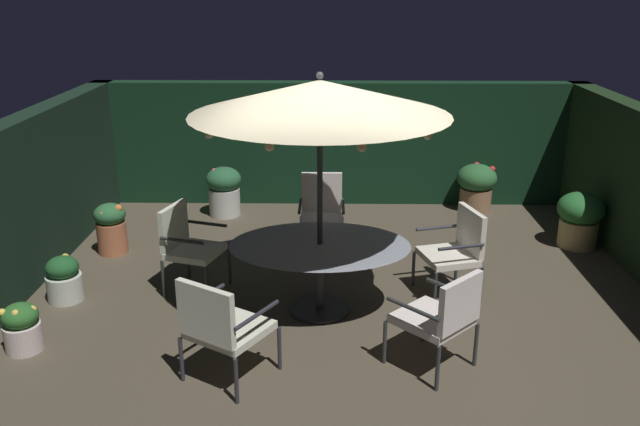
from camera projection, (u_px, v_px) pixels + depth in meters
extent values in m
cube|color=#4D4435|center=(342.00, 306.00, 7.01)|extent=(7.43, 7.36, 0.02)
cube|color=black|center=(339.00, 143.00, 10.03)|extent=(7.43, 0.30, 1.86)
cylinder|color=#2C2C2F|center=(320.00, 308.00, 6.90)|extent=(0.65, 0.65, 0.03)
cylinder|color=#2C2C2F|center=(320.00, 278.00, 6.79)|extent=(0.09, 0.09, 0.72)
ellipsoid|color=gray|center=(320.00, 245.00, 6.66)|extent=(1.86, 1.36, 0.03)
cylinder|color=#2C2F32|center=(320.00, 212.00, 6.54)|extent=(0.06, 0.06, 2.19)
cone|color=beige|center=(320.00, 97.00, 6.16)|extent=(2.51, 2.51, 0.33)
sphere|color=#2C2F32|center=(320.00, 76.00, 6.09)|extent=(0.07, 0.07, 0.07)
sphere|color=#F9DB8C|center=(440.00, 121.00, 6.19)|extent=(0.08, 0.08, 0.08)
sphere|color=#F9DB8C|center=(408.00, 107.00, 6.86)|extent=(0.08, 0.08, 0.08)
sphere|color=#F9DB8C|center=(353.00, 101.00, 7.25)|extent=(0.08, 0.08, 0.08)
sphere|color=#F9DB8C|center=(291.00, 100.00, 7.26)|extent=(0.08, 0.08, 0.08)
sphere|color=#F9DB8C|center=(232.00, 107.00, 6.86)|extent=(0.08, 0.08, 0.08)
sphere|color=#F9DB8C|center=(201.00, 120.00, 6.25)|extent=(0.08, 0.08, 0.08)
sphere|color=#F9DB8C|center=(209.00, 134.00, 5.66)|extent=(0.08, 0.08, 0.08)
sphere|color=#F9DB8C|center=(270.00, 146.00, 5.23)|extent=(0.08, 0.08, 0.08)
sphere|color=#F9DB8C|center=(362.00, 147.00, 5.21)|extent=(0.08, 0.08, 0.08)
sphere|color=#F9DB8C|center=(428.00, 135.00, 5.61)|extent=(0.08, 0.08, 0.08)
cylinder|color=#2B2F2B|center=(229.00, 266.00, 7.43)|extent=(0.04, 0.04, 0.44)
cylinder|color=#2B2F2B|center=(207.00, 286.00, 6.94)|extent=(0.04, 0.04, 0.44)
cylinder|color=#2B2F2B|center=(188.00, 260.00, 7.59)|extent=(0.04, 0.04, 0.44)
cylinder|color=#2B2F2B|center=(163.00, 279.00, 7.10)|extent=(0.04, 0.04, 0.44)
cube|color=silver|center=(196.00, 251.00, 7.18)|extent=(0.65, 0.66, 0.07)
cube|color=silver|center=(174.00, 226.00, 7.16)|extent=(0.21, 0.52, 0.47)
cylinder|color=#2B2F2B|center=(206.00, 223.00, 7.35)|extent=(0.49, 0.19, 0.04)
cylinder|color=#2B2F2B|center=(182.00, 241.00, 6.86)|extent=(0.49, 0.19, 0.04)
cylinder|color=#2A2A33|center=(227.00, 330.00, 6.09)|extent=(0.04, 0.04, 0.42)
cylinder|color=#2A2A33|center=(279.00, 348.00, 5.78)|extent=(0.04, 0.04, 0.42)
cylinder|color=#2A2A33|center=(182.00, 360.00, 5.61)|extent=(0.04, 0.04, 0.42)
cylinder|color=#2A2A33|center=(236.00, 381.00, 5.30)|extent=(0.04, 0.04, 0.42)
cube|color=silver|center=(230.00, 329.00, 5.61)|extent=(0.81, 0.81, 0.07)
cube|color=silver|center=(205.00, 314.00, 5.29)|extent=(0.52, 0.35, 0.49)
cylinder|color=#2A2A33|center=(202.00, 297.00, 5.69)|extent=(0.33, 0.51, 0.04)
cylinder|color=#2A2A33|center=(257.00, 315.00, 5.39)|extent=(0.33, 0.51, 0.04)
cylinder|color=#2D3031|center=(385.00, 342.00, 5.87)|extent=(0.04, 0.04, 0.42)
cylinder|color=#2D3031|center=(424.00, 321.00, 6.24)|extent=(0.04, 0.04, 0.42)
cylinder|color=#2D3031|center=(438.00, 369.00, 5.47)|extent=(0.04, 0.04, 0.42)
cylinder|color=#2D3031|center=(476.00, 345.00, 5.83)|extent=(0.04, 0.04, 0.42)
cube|color=silver|center=(432.00, 319.00, 5.77)|extent=(0.79, 0.79, 0.07)
cube|color=silver|center=(460.00, 303.00, 5.49)|extent=(0.43, 0.42, 0.45)
cylinder|color=#2D3031|center=(413.00, 309.00, 5.52)|extent=(0.42, 0.43, 0.04)
cylinder|color=#2D3031|center=(452.00, 289.00, 5.89)|extent=(0.42, 0.43, 0.04)
cylinder|color=#2A2D34|center=(435.00, 291.00, 6.86)|extent=(0.04, 0.04, 0.41)
cylinder|color=#2A2D34|center=(413.00, 269.00, 7.39)|extent=(0.04, 0.04, 0.41)
cylinder|color=#2A2D34|center=(481.00, 285.00, 6.98)|extent=(0.04, 0.04, 0.41)
cylinder|color=#2A2D34|center=(456.00, 264.00, 7.52)|extent=(0.04, 0.04, 0.41)
cube|color=silver|center=(448.00, 256.00, 7.11)|extent=(0.66, 0.69, 0.07)
cube|color=silver|center=(471.00, 231.00, 7.08)|extent=(0.21, 0.55, 0.48)
cylinder|color=#2A2D34|center=(461.00, 247.00, 6.76)|extent=(0.50, 0.17, 0.04)
cylinder|color=#2A2D34|center=(438.00, 228.00, 7.30)|extent=(0.50, 0.17, 0.04)
cylinder|color=#292930|center=(343.00, 249.00, 7.93)|extent=(0.04, 0.04, 0.43)
cylinder|color=#292930|center=(299.00, 248.00, 7.94)|extent=(0.04, 0.04, 0.43)
cylinder|color=#292930|center=(342.00, 232.00, 8.45)|extent=(0.04, 0.04, 0.43)
cylinder|color=#292930|center=(301.00, 232.00, 8.46)|extent=(0.04, 0.04, 0.43)
cube|color=silver|center=(322.00, 221.00, 8.11)|extent=(0.52, 0.54, 0.07)
cube|color=silver|center=(322.00, 192.00, 8.26)|extent=(0.51, 0.06, 0.52)
cylinder|color=#292930|center=(343.00, 206.00, 8.04)|extent=(0.04, 0.53, 0.04)
cylinder|color=#292930|center=(300.00, 206.00, 8.05)|extent=(0.04, 0.53, 0.04)
cylinder|color=beige|center=(225.00, 202.00, 9.66)|extent=(0.45, 0.45, 0.41)
ellipsoid|color=#285B37|center=(224.00, 179.00, 9.54)|extent=(0.51, 0.51, 0.36)
sphere|color=#D9597E|center=(235.00, 175.00, 9.54)|extent=(0.07, 0.07, 0.07)
sphere|color=#E04B61|center=(227.00, 170.00, 9.64)|extent=(0.07, 0.07, 0.07)
sphere|color=#ED4E64|center=(214.00, 171.00, 9.50)|extent=(0.08, 0.08, 0.08)
sphere|color=#D24969|center=(221.00, 179.00, 9.36)|extent=(0.10, 0.10, 0.10)
cylinder|color=#B26341|center=(112.00, 237.00, 8.30)|extent=(0.37, 0.37, 0.41)
ellipsoid|color=#2C6235|center=(110.00, 214.00, 8.20)|extent=(0.39, 0.39, 0.28)
sphere|color=orange|center=(118.00, 208.00, 8.14)|extent=(0.09, 0.09, 0.09)
sphere|color=orange|center=(118.00, 211.00, 8.29)|extent=(0.08, 0.08, 0.08)
sphere|color=orange|center=(106.00, 210.00, 8.32)|extent=(0.09, 0.09, 0.09)
sphere|color=orange|center=(100.00, 212.00, 8.19)|extent=(0.10, 0.10, 0.10)
sphere|color=#DD7146|center=(103.00, 214.00, 8.06)|extent=(0.08, 0.08, 0.08)
sphere|color=orange|center=(109.00, 216.00, 8.07)|extent=(0.10, 0.10, 0.10)
cylinder|color=beige|center=(65.00, 288.00, 7.08)|extent=(0.38, 0.38, 0.29)
ellipsoid|color=#1E5326|center=(62.00, 267.00, 7.00)|extent=(0.35, 0.35, 0.24)
sphere|color=yellow|center=(71.00, 268.00, 6.96)|extent=(0.10, 0.10, 0.10)
sphere|color=yellow|center=(65.00, 257.00, 7.07)|extent=(0.09, 0.09, 0.09)
sphere|color=#F4D94C|center=(50.00, 266.00, 6.97)|extent=(0.08, 0.08, 0.08)
sphere|color=#DCC857|center=(58.00, 266.00, 6.90)|extent=(0.08, 0.08, 0.08)
cylinder|color=tan|center=(578.00, 233.00, 8.51)|extent=(0.49, 0.49, 0.36)
ellipsoid|color=#286A2F|center=(581.00, 208.00, 8.40)|extent=(0.59, 0.59, 0.42)
sphere|color=#E1C358|center=(594.00, 203.00, 8.39)|extent=(0.10, 0.10, 0.10)
sphere|color=#E0CD5B|center=(571.00, 202.00, 8.56)|extent=(0.06, 0.06, 0.06)
sphere|color=#E2CD54|center=(581.00, 210.00, 8.25)|extent=(0.08, 0.08, 0.08)
cylinder|color=beige|center=(23.00, 337.00, 6.11)|extent=(0.34, 0.34, 0.27)
ellipsoid|color=#2B6428|center=(20.00, 316.00, 6.04)|extent=(0.33, 0.33, 0.23)
sphere|color=#F0C253|center=(32.00, 310.00, 6.05)|extent=(0.08, 0.08, 0.08)
sphere|color=#F9D356|center=(29.00, 309.00, 6.11)|extent=(0.07, 0.07, 0.07)
sphere|color=yellow|center=(13.00, 308.00, 6.08)|extent=(0.09, 0.09, 0.09)
sphere|color=#F7D14F|center=(2.00, 312.00, 5.95)|extent=(0.07, 0.07, 0.07)
sphere|color=#F3C252|center=(15.00, 313.00, 5.92)|extent=(0.07, 0.07, 0.07)
cylinder|color=#8D6849|center=(475.00, 199.00, 9.89)|extent=(0.47, 0.47, 0.34)
ellipsoid|color=#2B6131|center=(477.00, 178.00, 9.78)|extent=(0.59, 0.59, 0.41)
sphere|color=red|center=(492.00, 169.00, 9.70)|extent=(0.09, 0.09, 0.09)
sphere|color=#C2283E|center=(477.00, 165.00, 9.92)|extent=(0.09, 0.09, 0.09)
sphere|color=red|center=(467.00, 176.00, 9.79)|extent=(0.10, 0.10, 0.10)
sphere|color=#C2303F|center=(476.00, 181.00, 9.58)|extent=(0.07, 0.07, 0.07)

